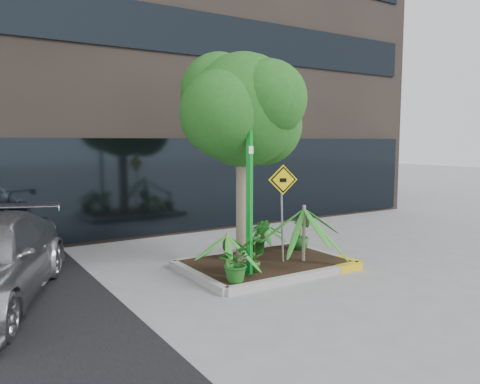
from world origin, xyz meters
TOP-DOWN VIEW (x-y plane):
  - ground at (0.00, 0.00)m, footprint 80.00×80.00m
  - planter at (0.23, 0.27)m, footprint 3.35×2.36m
  - tree at (-0.14, 0.64)m, footprint 2.96×2.63m
  - palm_front at (0.89, -0.09)m, footprint 1.31×1.31m
  - palm_left at (-0.95, -0.10)m, footprint 0.88×0.88m
  - palm_back at (0.76, 1.20)m, footprint 0.72×0.72m
  - shrub_a at (-1.07, -0.55)m, footprint 0.87×0.87m
  - shrub_b at (1.49, 0.73)m, footprint 0.45×0.45m
  - shrub_c at (-0.45, -0.25)m, footprint 0.53×0.53m
  - shrub_d at (0.50, 0.92)m, footprint 0.59×0.59m
  - street_sign_post at (-0.56, -0.22)m, footprint 1.16×0.91m
  - cattle_sign at (0.50, 0.13)m, footprint 0.58×0.25m

SIDE VIEW (x-z plane):
  - ground at x=0.00m, z-range 0.00..0.00m
  - planter at x=0.23m, z-range 0.03..0.18m
  - shrub_a at x=-1.07m, z-range 0.15..0.84m
  - shrub_b at x=1.49m, z-range 0.15..0.86m
  - shrub_c at x=-0.45m, z-range 0.15..0.87m
  - shrub_d at x=0.50m, z-range 0.15..0.91m
  - palm_back at x=0.76m, z-range 0.35..1.15m
  - palm_left at x=-0.95m, z-range 0.39..1.37m
  - palm_front at x=0.89m, z-range 0.51..1.97m
  - cattle_sign at x=0.50m, z-range 0.50..2.50m
  - street_sign_post at x=-0.56m, z-range 0.38..3.59m
  - tree at x=-0.14m, z-range 1.02..5.47m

